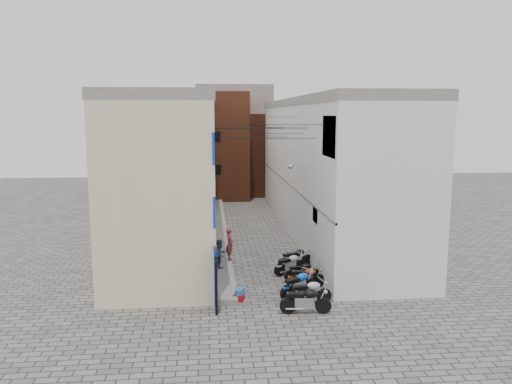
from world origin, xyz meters
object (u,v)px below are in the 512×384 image
object	(u,v)px
water_jug_far	(242,293)
motorcycle_b	(309,291)
motorcycle_a	(306,299)
motorcycle_e	(302,271)
water_jug_near	(239,295)
person_a	(230,244)
motorcycle_g	(296,257)
person_b	(220,255)
red_crate	(239,298)
motorcycle_c	(299,283)
motorcycle_d	(306,276)
motorcycle_f	(290,263)

from	to	relation	value
water_jug_far	motorcycle_b	bearing A→B (deg)	-19.94
motorcycle_a	motorcycle_e	world-z (taller)	motorcycle_a
water_jug_near	person_a	bearing A→B (deg)	91.62
motorcycle_g	water_jug_far	world-z (taller)	motorcycle_g
water_jug_near	motorcycle_g	bearing A→B (deg)	52.77
motorcycle_g	water_jug_near	world-z (taller)	motorcycle_g
motorcycle_b	water_jug_near	bearing A→B (deg)	-112.49
person_b	water_jug_far	world-z (taller)	person_b
person_a	person_b	size ratio (longest dim) A/B	1.15
motorcycle_b	water_jug_far	xyz separation A→B (m)	(-2.75, 1.00, -0.35)
water_jug_far	red_crate	distance (m)	0.36
person_a	motorcycle_c	bearing A→B (deg)	-159.96
motorcycle_g	person_a	size ratio (longest dim) A/B	1.19
motorcycle_c	motorcycle_g	world-z (taller)	motorcycle_c
motorcycle_a	motorcycle_d	distance (m)	3.14
red_crate	motorcycle_g	bearing A→B (deg)	52.77
motorcycle_g	motorcycle_f	bearing A→B (deg)	-50.22
water_jug_far	motorcycle_a	bearing A→B (deg)	-38.42
motorcycle_f	motorcycle_e	bearing A→B (deg)	-10.14
motorcycle_c	person_a	distance (m)	5.77
motorcycle_e	person_b	xyz separation A→B (m)	(-3.91, 1.46, 0.49)
motorcycle_g	motorcycle_c	bearing A→B (deg)	-30.59
person_a	motorcycle_f	bearing A→B (deg)	-131.41
motorcycle_f	red_crate	distance (m)	4.47
motorcycle_f	motorcycle_b	bearing A→B (deg)	-27.79
person_b	water_jug_near	bearing A→B (deg)	-128.04
person_a	red_crate	bearing A→B (deg)	172.22
red_crate	motorcycle_c	bearing A→B (deg)	6.17
motorcycle_a	red_crate	world-z (taller)	motorcycle_a
motorcycle_f	water_jug_near	xyz separation A→B (m)	(-2.81, -3.45, -0.32)
motorcycle_a	motorcycle_g	distance (m)	5.93
motorcycle_b	motorcycle_c	size ratio (longest dim) A/B	0.96
water_jug_near	motorcycle_b	bearing A→B (deg)	-13.51
person_b	motorcycle_g	bearing A→B (deg)	-40.94
motorcycle_e	person_b	world-z (taller)	person_b
motorcycle_b	motorcycle_a	bearing A→B (deg)	-27.33
motorcycle_e	water_jug_far	world-z (taller)	motorcycle_e
motorcycle_a	water_jug_far	world-z (taller)	motorcycle_a
motorcycle_d	water_jug_far	world-z (taller)	motorcycle_d
motorcycle_e	motorcycle_f	xyz separation A→B (m)	(-0.41, 1.17, 0.04)
motorcycle_a	water_jug_far	size ratio (longest dim) A/B	4.31
motorcycle_b	motorcycle_e	world-z (taller)	motorcycle_b
motorcycle_e	motorcycle_f	world-z (taller)	motorcycle_f
motorcycle_f	water_jug_far	bearing A→B (deg)	-69.23
motorcycle_b	person_b	xyz separation A→B (m)	(-3.61, 4.43, 0.42)
water_jug_far	motorcycle_e	bearing A→B (deg)	32.93
motorcycle_d	motorcycle_g	xyz separation A→B (m)	(0.01, 2.82, 0.07)
motorcycle_d	person_b	world-z (taller)	person_b
motorcycle_a	red_crate	xyz separation A→B (m)	(-2.60, 1.64, -0.47)
motorcycle_a	motorcycle_d	world-z (taller)	motorcycle_a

